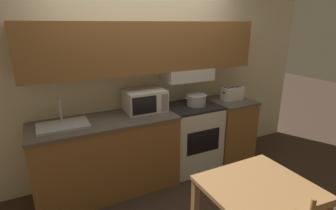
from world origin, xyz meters
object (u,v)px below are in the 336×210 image
Objects in this scene: toaster at (232,93)px; sink_basin at (63,125)px; cooking_pot at (196,100)px; stove_range at (191,137)px; dining_table at (258,199)px; microwave at (145,100)px.

sink_basin is (-2.31, 0.00, -0.08)m from toaster.
cooking_pot is 1.69m from sink_basin.
toaster reaches higher than stove_range.
sink_basin is 2.05m from dining_table.
toaster is at bearing 56.97° from dining_table.
cooking_pot is 1.66m from dining_table.
microwave is (-0.71, 0.10, 0.06)m from cooking_pot.
cooking_pot is at bearing -7.67° from microwave.
toaster is 0.37× the size of dining_table.
dining_table is (-1.02, -1.57, -0.40)m from toaster.
toaster reaches higher than dining_table.
stove_range is at bearing 0.57° from sink_basin.
sink_basin is at bearing 179.96° from toaster.
microwave is at bearing 172.33° from cooking_pot.
microwave is 1.59× the size of toaster.
dining_table is (0.30, -1.66, -0.44)m from microwave.
toaster is (1.32, -0.10, -0.04)m from microwave.
stove_range is 1.71m from sink_basin.
stove_range is at bearing 162.63° from cooking_pot.
stove_range is 2.62× the size of cooking_pot.
stove_range is 0.89m from microwave.
sink_basin is (-1.64, -0.02, 0.48)m from stove_range.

